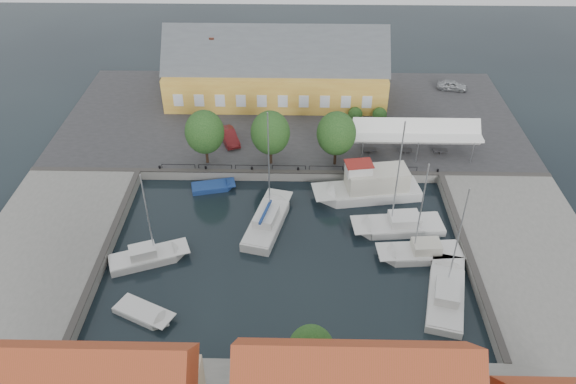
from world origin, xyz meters
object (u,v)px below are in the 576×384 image
object	(u,v)px
warehouse	(272,72)
launch_sw	(144,314)
tent_canopy	(416,132)
east_boat_c	(446,296)
launch_nw	(213,188)
trawler	(371,188)
car_red	(229,136)
center_sailboat	(267,223)
west_boat_c	(147,258)
east_boat_a	(400,227)
east_boat_b	(422,254)
car_silver	(452,85)

from	to	relation	value
warehouse	launch_sw	world-z (taller)	warehouse
tent_canopy	east_boat_c	world-z (taller)	east_boat_c
launch_nw	warehouse	bearing A→B (deg)	74.57
trawler	car_red	bearing A→B (deg)	150.29
center_sailboat	car_red	bearing A→B (deg)	110.15
tent_canopy	car_red	distance (m)	21.27
center_sailboat	west_boat_c	world-z (taller)	center_sailboat
warehouse	launch_nw	distance (m)	21.03
east_boat_c	tent_canopy	bearing A→B (deg)	88.48
warehouse	east_boat_a	world-z (taller)	east_boat_a
east_boat_c	east_boat_a	bearing A→B (deg)	105.89
tent_canopy	center_sailboat	world-z (taller)	center_sailboat
east_boat_a	launch_sw	distance (m)	24.99
center_sailboat	east_boat_b	size ratio (longest dim) A/B	1.17
east_boat_c	west_boat_c	distance (m)	26.25
east_boat_a	east_boat_b	xyz separation A→B (m)	(1.44, -3.88, -0.00)
west_boat_c	car_red	bearing A→B (deg)	74.25
east_boat_c	launch_nw	world-z (taller)	east_boat_c
east_boat_c	east_boat_b	bearing A→B (deg)	102.40
car_red	east_boat_a	size ratio (longest dim) A/B	0.36
east_boat_c	west_boat_c	world-z (taller)	east_boat_c
trawler	launch_nw	bearing A→B (deg)	176.64
west_boat_c	launch_sw	xyz separation A→B (m)	(1.08, -6.36, -0.17)
launch_nw	car_red	bearing A→B (deg)	82.91
car_silver	east_boat_b	xyz separation A→B (m)	(-9.47, -32.35, -1.42)
center_sailboat	launch_nw	bearing A→B (deg)	135.18
east_boat_c	car_silver	bearing A→B (deg)	77.46
east_boat_c	launch_sw	bearing A→B (deg)	-174.70
car_silver	launch_nw	distance (m)	37.23
east_boat_c	trawler	bearing A→B (deg)	108.85
warehouse	east_boat_a	xyz separation A→B (m)	(13.47, -26.11, -4.17)
east_boat_a	launch_nw	distance (m)	19.95
east_boat_b	tent_canopy	bearing A→B (deg)	84.01
car_silver	east_boat_b	size ratio (longest dim) A/B	0.37
trawler	tent_canopy	bearing A→B (deg)	51.92
launch_sw	east_boat_a	bearing A→B (deg)	26.94
trawler	east_boat_a	bearing A→B (deg)	-66.35
center_sailboat	launch_sw	world-z (taller)	center_sailboat
tent_canopy	east_boat_c	size ratio (longest dim) A/B	1.23
center_sailboat	east_boat_a	size ratio (longest dim) A/B	1.01
car_red	center_sailboat	xyz separation A→B (m)	(5.16, -14.05, -1.37)
launch_nw	launch_sw	bearing A→B (deg)	-100.74
tent_canopy	west_boat_c	world-z (taller)	west_boat_c
tent_canopy	trawler	bearing A→B (deg)	-128.08
west_boat_c	launch_nw	size ratio (longest dim) A/B	2.02
car_silver	east_boat_c	size ratio (longest dim) A/B	0.35
car_red	launch_nw	distance (m)	8.17
car_silver	launch_sw	world-z (taller)	car_silver
tent_canopy	east_boat_a	size ratio (longest dim) A/B	1.12
tent_canopy	car_red	bearing A→B (deg)	174.68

